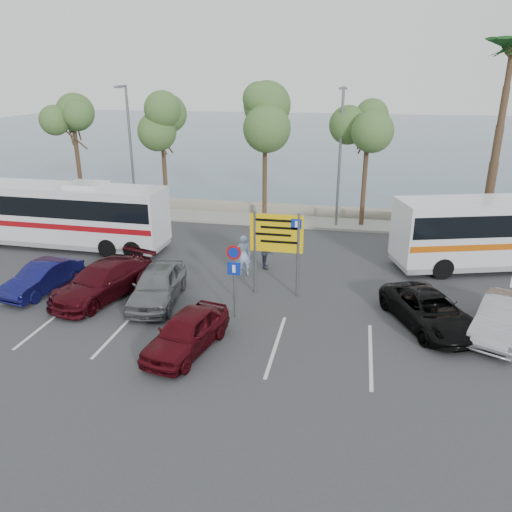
% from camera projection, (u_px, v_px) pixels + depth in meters
% --- Properties ---
extents(ground, '(120.00, 120.00, 0.00)m').
position_uv_depth(ground, '(235.00, 327.00, 18.45)').
color(ground, '#363638').
rests_on(ground, ground).
extents(kerb_strip, '(44.00, 2.40, 0.15)m').
position_uv_depth(kerb_strip, '(288.00, 221.00, 31.30)').
color(kerb_strip, '#9A968C').
rests_on(kerb_strip, ground).
extents(seawall, '(48.00, 0.80, 0.60)m').
position_uv_depth(seawall, '(292.00, 210.00, 33.06)').
color(seawall, gray).
rests_on(seawall, ground).
extents(sea, '(140.00, 140.00, 0.00)m').
position_uv_depth(sea, '(331.00, 136.00, 73.63)').
color(sea, '#43606B').
rests_on(sea, ground).
extents(tree_far_left, '(3.20, 3.20, 7.60)m').
position_uv_depth(tree_far_left, '(72.00, 115.00, 31.75)').
color(tree_far_left, '#382619').
rests_on(tree_far_left, kerb_strip).
extents(tree_left, '(3.20, 3.20, 7.20)m').
position_uv_depth(tree_left, '(162.00, 122.00, 30.74)').
color(tree_left, '#382619').
rests_on(tree_left, kerb_strip).
extents(tree_mid, '(3.20, 3.20, 8.00)m').
position_uv_depth(tree_mid, '(265.00, 112.00, 29.30)').
color(tree_mid, '#382619').
rests_on(tree_mid, kerb_strip).
extents(tree_right, '(3.20, 3.20, 7.40)m').
position_uv_depth(tree_right, '(369.00, 123.00, 28.35)').
color(tree_right, '#382619').
rests_on(tree_right, kerb_strip).
extents(palm_tree, '(4.80, 4.80, 11.20)m').
position_uv_depth(palm_tree, '(512.00, 52.00, 25.77)').
color(palm_tree, '#382619').
rests_on(palm_tree, kerb_strip).
extents(street_lamp_left, '(0.45, 1.15, 8.01)m').
position_uv_depth(street_lamp_left, '(130.00, 145.00, 31.16)').
color(street_lamp_left, slate).
rests_on(street_lamp_left, kerb_strip).
extents(street_lamp_right, '(0.45, 1.15, 8.01)m').
position_uv_depth(street_lamp_right, '(340.00, 151.00, 28.73)').
color(street_lamp_right, slate).
rests_on(street_lamp_right, kerb_strip).
extents(direction_sign, '(2.20, 0.12, 3.60)m').
position_uv_depth(direction_sign, '(277.00, 240.00, 20.36)').
color(direction_sign, slate).
rests_on(direction_sign, ground).
extents(sign_no_stop, '(0.60, 0.08, 2.35)m').
position_uv_depth(sign_no_stop, '(234.00, 263.00, 20.21)').
color(sign_no_stop, slate).
rests_on(sign_no_stop, ground).
extents(sign_parking, '(0.50, 0.07, 2.25)m').
position_uv_depth(sign_parking, '(234.00, 282.00, 18.70)').
color(sign_parking, slate).
rests_on(sign_parking, ground).
extents(lane_markings, '(12.02, 4.20, 0.01)m').
position_uv_depth(lane_markings, '(197.00, 337.00, 17.74)').
color(lane_markings, silver).
rests_on(lane_markings, ground).
extents(coach_bus_left, '(11.48, 2.69, 3.57)m').
position_uv_depth(coach_bus_left, '(61.00, 217.00, 26.48)').
color(coach_bus_left, silver).
rests_on(coach_bus_left, ground).
extents(car_silver_a, '(2.24, 4.50, 1.47)m').
position_uv_depth(car_silver_a, '(157.00, 285.00, 20.24)').
color(car_silver_a, slate).
rests_on(car_silver_a, ground).
extents(car_blue, '(2.00, 3.99, 1.26)m').
position_uv_depth(car_blue, '(43.00, 278.00, 21.25)').
color(car_blue, '#10104B').
rests_on(car_blue, ground).
extents(car_maroon, '(3.39, 5.35, 1.44)m').
position_uv_depth(car_maroon, '(103.00, 281.00, 20.70)').
color(car_maroon, '#440B13').
rests_on(car_maroon, ground).
extents(car_red, '(2.38, 4.18, 1.34)m').
position_uv_depth(car_red, '(186.00, 332.00, 16.70)').
color(car_red, '#4E0B12').
rests_on(car_red, ground).
extents(suv_black, '(3.79, 5.01, 1.26)m').
position_uv_depth(suv_black, '(430.00, 311.00, 18.30)').
color(suv_black, black).
rests_on(suv_black, ground).
extents(car_silver_b, '(3.08, 4.44, 1.39)m').
position_uv_depth(car_silver_b, '(503.00, 318.00, 17.61)').
color(car_silver_b, '#96979C').
rests_on(car_silver_b, ground).
extents(pedestrian_near, '(0.81, 0.65, 1.92)m').
position_uv_depth(pedestrian_near, '(243.00, 255.00, 22.86)').
color(pedestrian_near, '#94ABD7').
rests_on(pedestrian_near, ground).
extents(pedestrian_far, '(0.74, 0.87, 1.58)m').
position_uv_depth(pedestrian_far, '(267.00, 252.00, 23.87)').
color(pedestrian_far, '#303449').
rests_on(pedestrian_far, ground).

